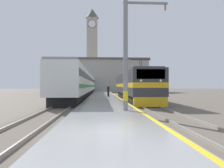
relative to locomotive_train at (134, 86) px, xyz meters
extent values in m
plane|color=#60564C|center=(-3.63, 11.32, -1.79)|extent=(200.00, 200.00, 0.00)
cube|color=#999999|center=(-3.63, 6.32, -1.64)|extent=(4.21, 140.00, 0.30)
cube|color=yellow|center=(-1.68, 6.32, -1.49)|extent=(0.20, 140.00, 0.00)
cube|color=#60564C|center=(0.00, 6.32, -1.78)|extent=(2.84, 140.00, 0.02)
cube|color=gray|center=(-0.72, 6.32, -1.70)|extent=(0.07, 140.00, 0.14)
cube|color=gray|center=(0.72, 6.32, -1.70)|extent=(0.07, 140.00, 0.14)
cube|color=#60564C|center=(-7.16, 6.32, -1.78)|extent=(2.84, 140.00, 0.02)
cube|color=gray|center=(-7.88, 6.32, -1.70)|extent=(0.07, 140.00, 0.14)
cube|color=gray|center=(-6.45, 6.32, -1.70)|extent=(0.07, 140.00, 0.14)
cube|color=black|center=(0.00, 0.04, -1.34)|extent=(2.46, 16.39, 0.90)
cube|color=#333338|center=(0.00, 0.04, 0.32)|extent=(2.90, 17.81, 2.40)
cube|color=gold|center=(0.00, 0.04, 0.07)|extent=(2.92, 17.83, 0.44)
cube|color=gold|center=(0.00, -8.71, -1.29)|extent=(2.75, 0.30, 0.81)
cube|color=black|center=(0.00, -8.80, 0.97)|extent=(2.32, 0.12, 0.80)
sphere|color=white|center=(-0.80, -8.84, 0.44)|extent=(0.20, 0.20, 0.20)
sphere|color=white|center=(0.80, -8.84, 0.44)|extent=(0.20, 0.20, 0.20)
cube|color=#4C4C51|center=(0.00, 0.04, 1.58)|extent=(2.61, 16.92, 0.12)
cylinder|color=#333333|center=(0.00, -4.76, 2.14)|extent=(0.06, 0.63, 1.03)
cylinder|color=#333333|center=(0.00, -4.06, 2.14)|extent=(0.06, 0.63, 1.03)
cube|color=#262626|center=(0.00, -4.41, 2.64)|extent=(2.03, 0.08, 0.06)
cube|color=black|center=(-7.16, 14.45, -1.34)|extent=(2.46, 45.62, 0.90)
cube|color=silver|center=(-7.16, 14.45, 0.58)|extent=(2.90, 47.52, 2.93)
cube|color=black|center=(-7.16, 14.45, 1.16)|extent=(2.92, 46.57, 0.64)
cube|color=#338442|center=(-7.16, 14.45, -0.01)|extent=(2.92, 46.57, 0.36)
cube|color=gray|center=(-7.16, 14.45, 2.14)|extent=(2.67, 47.52, 0.20)
cylinder|color=gray|center=(-2.49, -12.73, 2.24)|extent=(0.29, 0.29, 7.46)
cylinder|color=yellow|center=(-2.49, -12.73, -0.59)|extent=(0.31, 0.31, 0.60)
cube|color=gray|center=(-1.24, -12.73, 5.17)|extent=(2.79, 0.12, 0.12)
cylinder|color=#8C6651|center=(0.00, -12.73, 4.92)|extent=(0.12, 0.12, 0.35)
cylinder|color=#23232D|center=(-2.91, 4.87, -1.11)|extent=(0.26, 0.26, 0.76)
cylinder|color=black|center=(-2.91, 4.87, -0.41)|extent=(0.34, 0.34, 0.64)
sphere|color=tan|center=(-2.91, 4.87, 0.01)|extent=(0.21, 0.21, 0.21)
cube|color=#ADA393|center=(-7.03, 53.59, 11.48)|extent=(3.79, 3.79, 26.53)
cylinder|color=black|center=(-7.03, 51.67, 22.09)|extent=(2.96, 0.06, 2.96)
cylinder|color=white|center=(-7.03, 51.64, 22.09)|extent=(2.66, 0.10, 2.66)
cone|color=#47514C|center=(-7.03, 53.59, 26.45)|extent=(4.74, 4.74, 3.41)
cube|color=#A8A399|center=(-3.63, 41.05, 2.97)|extent=(27.62, 8.39, 9.51)
cube|color=#564C47|center=(-3.63, 41.05, 7.98)|extent=(28.22, 8.99, 0.50)
camera|label=1|loc=(-4.04, -26.10, 0.03)|focal=35.00mm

